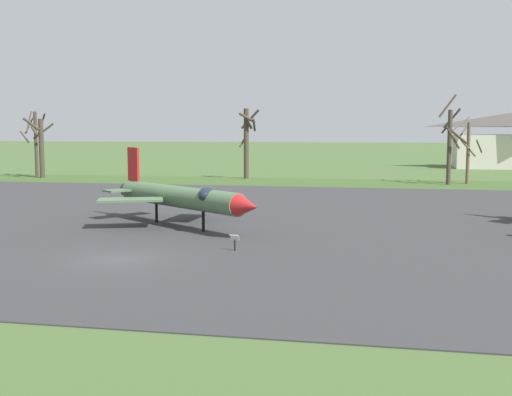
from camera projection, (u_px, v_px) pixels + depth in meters
name	position (u px, v px, depth m)	size (l,w,h in m)	color
ground_plane	(118.00, 260.00, 30.18)	(600.00, 600.00, 0.00)	#425B2D
asphalt_apron	(204.00, 217.00, 44.88)	(109.19, 50.26, 0.05)	#333335
grass_verge_strip	(275.00, 182.00, 75.25)	(169.19, 12.00, 0.06)	#385324
jet_fighter_front_left	(182.00, 196.00, 39.84)	(12.55, 10.52, 5.03)	#4C6B47
info_placard_front_left	(235.00, 241.00, 32.21)	(0.47, 0.24, 0.87)	black
bare_tree_far_left	(35.00, 140.00, 83.47)	(3.81, 3.81, 8.79)	#42382D
bare_tree_left_of_center	(40.00, 144.00, 81.09)	(2.99, 3.77, 7.88)	#42382D
bare_tree_center	(247.00, 139.00, 79.93)	(2.62, 3.09, 8.98)	#42382D
bare_tree_right_of_center	(450.00, 142.00, 70.87)	(3.23, 3.24, 10.31)	#42382D
bare_tree_far_right	(468.00, 150.00, 71.96)	(3.69, 3.67, 7.85)	brown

